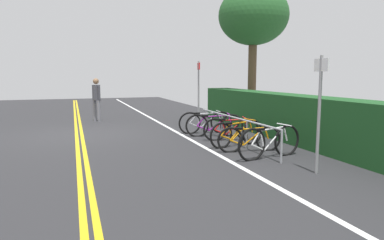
{
  "coord_description": "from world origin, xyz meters",
  "views": [
    {
      "loc": [
        11.51,
        -0.14,
        1.89
      ],
      "look_at": [
        3.65,
        2.58,
        0.8
      ],
      "focal_mm": 32.32,
      "sensor_mm": 36.0,
      "label": 1
    }
  ],
  "objects_px": {
    "bicycle_3": "(237,133)",
    "pedestrian": "(96,97)",
    "bicycle_2": "(231,129)",
    "bike_rack": "(234,123)",
    "bicycle_5": "(270,142)",
    "sign_post_far": "(320,103)",
    "bicycle_0": "(206,122)",
    "bicycle_1": "(214,125)",
    "sign_post_near": "(199,88)",
    "bicycle_4": "(249,139)",
    "tree_near_left": "(253,17)"
  },
  "relations": [
    {
      "from": "bicycle_1",
      "to": "sign_post_far",
      "type": "xyz_separation_m",
      "value": [
        4.39,
        0.3,
        1.01
      ]
    },
    {
      "from": "bicycle_1",
      "to": "bicycle_2",
      "type": "height_order",
      "value": "bicycle_1"
    },
    {
      "from": "bicycle_0",
      "to": "sign_post_near",
      "type": "bearing_deg",
      "value": 169.8
    },
    {
      "from": "bicycle_1",
      "to": "sign_post_near",
      "type": "distance_m",
      "value": 2.24
    },
    {
      "from": "bicycle_1",
      "to": "bicycle_2",
      "type": "distance_m",
      "value": 0.78
    },
    {
      "from": "bicycle_3",
      "to": "bicycle_0",
      "type": "bearing_deg",
      "value": -178.72
    },
    {
      "from": "bicycle_5",
      "to": "sign_post_near",
      "type": "xyz_separation_m",
      "value": [
        -4.96,
        0.08,
        1.06
      ]
    },
    {
      "from": "sign_post_far",
      "to": "tree_near_left",
      "type": "xyz_separation_m",
      "value": [
        -7.2,
        2.52,
        2.82
      ]
    },
    {
      "from": "bicycle_3",
      "to": "bicycle_1",
      "type": "bearing_deg",
      "value": -179.74
    },
    {
      "from": "bicycle_1",
      "to": "bicycle_0",
      "type": "bearing_deg",
      "value": -176.27
    },
    {
      "from": "bike_rack",
      "to": "pedestrian",
      "type": "bearing_deg",
      "value": -150.95
    },
    {
      "from": "bicycle_0",
      "to": "bicycle_3",
      "type": "relative_size",
      "value": 1.03
    },
    {
      "from": "bicycle_3",
      "to": "sign_post_near",
      "type": "relative_size",
      "value": 0.73
    },
    {
      "from": "bicycle_3",
      "to": "sign_post_near",
      "type": "distance_m",
      "value": 3.68
    },
    {
      "from": "bike_rack",
      "to": "bicycle_1",
      "type": "bearing_deg",
      "value": -175.54
    },
    {
      "from": "bicycle_5",
      "to": "bike_rack",
      "type": "bearing_deg",
      "value": -179.35
    },
    {
      "from": "sign_post_far",
      "to": "bicycle_0",
      "type": "bearing_deg",
      "value": -176.13
    },
    {
      "from": "bicycle_2",
      "to": "bike_rack",
      "type": "bearing_deg",
      "value": -15.75
    },
    {
      "from": "bicycle_5",
      "to": "bicycle_1",
      "type": "bearing_deg",
      "value": -177.87
    },
    {
      "from": "bicycle_5",
      "to": "pedestrian",
      "type": "relative_size",
      "value": 1.02
    },
    {
      "from": "sign_post_near",
      "to": "tree_near_left",
      "type": "xyz_separation_m",
      "value": [
        -0.85,
        2.62,
        2.75
      ]
    },
    {
      "from": "bicycle_0",
      "to": "bicycle_5",
      "type": "bearing_deg",
      "value": 2.41
    },
    {
      "from": "bicycle_2",
      "to": "bicycle_3",
      "type": "height_order",
      "value": "bicycle_3"
    },
    {
      "from": "bike_rack",
      "to": "tree_near_left",
      "type": "relative_size",
      "value": 0.88
    },
    {
      "from": "bicycle_3",
      "to": "bike_rack",
      "type": "bearing_deg",
      "value": 167.83
    },
    {
      "from": "bicycle_4",
      "to": "sign_post_far",
      "type": "relative_size",
      "value": 0.73
    },
    {
      "from": "bike_rack",
      "to": "bicycle_5",
      "type": "bearing_deg",
      "value": 0.65
    },
    {
      "from": "sign_post_near",
      "to": "bicycle_5",
      "type": "bearing_deg",
      "value": -0.95
    },
    {
      "from": "pedestrian",
      "to": "bicycle_1",
      "type": "bearing_deg",
      "value": 33.91
    },
    {
      "from": "bicycle_2",
      "to": "bicycle_1",
      "type": "bearing_deg",
      "value": -164.79
    },
    {
      "from": "bicycle_1",
      "to": "bicycle_3",
      "type": "height_order",
      "value": "bicycle_1"
    },
    {
      "from": "bicycle_0",
      "to": "bicycle_4",
      "type": "distance_m",
      "value": 2.91
    },
    {
      "from": "bike_rack",
      "to": "bicycle_1",
      "type": "relative_size",
      "value": 2.7
    },
    {
      "from": "bicycle_2",
      "to": "bicycle_4",
      "type": "bearing_deg",
      "value": -8.2
    },
    {
      "from": "bike_rack",
      "to": "sign_post_near",
      "type": "bearing_deg",
      "value": 178.11
    },
    {
      "from": "bicycle_0",
      "to": "tree_near_left",
      "type": "relative_size",
      "value": 0.33
    },
    {
      "from": "bicycle_3",
      "to": "pedestrian",
      "type": "height_order",
      "value": "pedestrian"
    },
    {
      "from": "pedestrian",
      "to": "tree_near_left",
      "type": "distance_m",
      "value": 7.07
    },
    {
      "from": "bicycle_1",
      "to": "sign_post_near",
      "type": "xyz_separation_m",
      "value": [
        -1.96,
        0.19,
        1.08
      ]
    },
    {
      "from": "bike_rack",
      "to": "bicycle_3",
      "type": "height_order",
      "value": "bike_rack"
    },
    {
      "from": "bike_rack",
      "to": "bicycle_2",
      "type": "relative_size",
      "value": 2.95
    },
    {
      "from": "bicycle_5",
      "to": "sign_post_far",
      "type": "xyz_separation_m",
      "value": [
        1.39,
        0.19,
        0.99
      ]
    },
    {
      "from": "bike_rack",
      "to": "sign_post_near",
      "type": "relative_size",
      "value": 1.99
    },
    {
      "from": "bicycle_1",
      "to": "tree_near_left",
      "type": "distance_m",
      "value": 5.52
    },
    {
      "from": "bicycle_2",
      "to": "sign_post_far",
      "type": "bearing_deg",
      "value": 1.46
    },
    {
      "from": "bicycle_0",
      "to": "bicycle_5",
      "type": "relative_size",
      "value": 1.0
    },
    {
      "from": "bicycle_2",
      "to": "sign_post_far",
      "type": "relative_size",
      "value": 0.71
    },
    {
      "from": "tree_near_left",
      "to": "bicycle_0",
      "type": "bearing_deg",
      "value": -52.95
    },
    {
      "from": "bicycle_2",
      "to": "sign_post_near",
      "type": "bearing_deg",
      "value": -179.75
    },
    {
      "from": "bicycle_2",
      "to": "sign_post_near",
      "type": "height_order",
      "value": "sign_post_near"
    }
  ]
}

